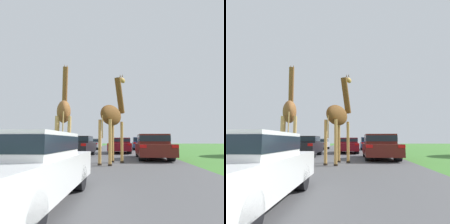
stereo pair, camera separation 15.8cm
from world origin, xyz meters
The scene contains 9 objects.
road centered at (0.00, 30.00, 0.00)m, with size 8.06×120.00×0.00m.
giraffe_near_road centered at (0.37, 10.70, 2.37)m, with size 1.38×2.68×4.81m.
giraffe_companion centered at (-1.80, 9.71, 2.40)m, with size 1.17×2.69×5.09m.
car_lead_maroon centered at (-0.90, 4.27, 0.66)m, with size 1.92×3.99×1.24m.
car_queue_right centered at (0.51, 19.35, 0.72)m, with size 1.97×4.65×1.35m.
car_queue_left centered at (2.77, 25.98, 0.80)m, with size 1.83×4.55×1.50m.
car_far_ahead centered at (-3.17, 26.43, 0.74)m, with size 1.84×4.53×1.35m.
car_verge_right centered at (2.66, 13.51, 0.78)m, with size 1.94×4.78×1.48m.
car_rear_follower centered at (-2.28, 15.19, 0.76)m, with size 1.73×4.30×1.41m.
Camera 2 is at (1.15, 0.92, 1.09)m, focal length 32.00 mm.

